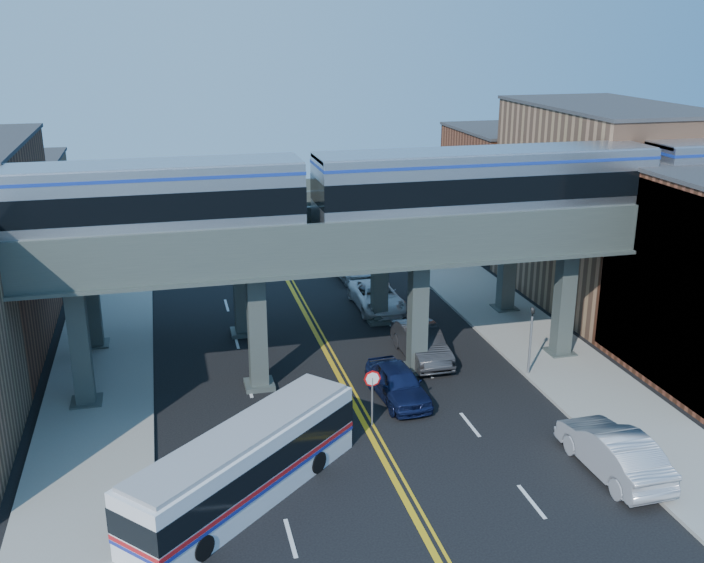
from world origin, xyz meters
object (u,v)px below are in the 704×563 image
(car_lane_b, at_px, (422,343))
(car_parked_curb, at_px, (613,451))
(traffic_signal, at_px, (531,333))
(transit_bus, at_px, (245,466))
(car_lane_a, at_px, (398,383))
(car_lane_d, at_px, (352,265))
(transit_train, at_px, (486,184))
(car_lane_c, at_px, (377,297))
(stop_sign, at_px, (372,389))

(car_lane_b, distance_m, car_parked_curb, 12.77)
(traffic_signal, distance_m, car_parked_curb, 9.03)
(transit_bus, relative_size, car_lane_a, 1.95)
(traffic_signal, bearing_deg, car_lane_a, -173.21)
(transit_bus, bearing_deg, car_lane_a, -2.61)
(car_lane_d, bearing_deg, transit_train, -85.76)
(transit_bus, xyz_separation_m, car_lane_b, (10.40, 10.64, -0.52))
(traffic_signal, bearing_deg, car_lane_c, 112.93)
(car_lane_b, xyz_separation_m, car_lane_d, (-0.18, 14.53, -0.02))
(traffic_signal, relative_size, car_parked_curb, 0.73)
(car_lane_a, bearing_deg, stop_sign, -134.58)
(transit_train, bearing_deg, traffic_signal, -45.95)
(traffic_signal, relative_size, transit_bus, 0.43)
(transit_bus, bearing_deg, car_lane_d, 25.68)
(car_lane_c, bearing_deg, stop_sign, -105.85)
(traffic_signal, height_order, car_lane_d, traffic_signal)
(car_lane_a, bearing_deg, car_lane_d, 78.50)
(transit_train, xyz_separation_m, car_lane_c, (-2.79, 9.17, -8.64))
(stop_sign, height_order, transit_bus, transit_bus)
(car_lane_a, xyz_separation_m, car_lane_c, (2.34, 12.01, -0.04))
(transit_train, bearing_deg, car_parked_curb, -83.85)
(car_lane_b, bearing_deg, traffic_signal, -36.41)
(car_lane_b, distance_m, car_lane_d, 14.53)
(traffic_signal, height_order, car_lane_a, traffic_signal)
(transit_train, xyz_separation_m, car_lane_d, (-2.75, 15.84, -8.56))
(stop_sign, bearing_deg, car_lane_c, 73.59)
(car_lane_c, distance_m, car_lane_d, 6.67)
(car_lane_d, bearing_deg, car_lane_c, -95.98)
(transit_bus, relative_size, car_lane_c, 1.67)
(stop_sign, relative_size, car_lane_a, 0.54)
(stop_sign, xyz_separation_m, car_parked_curb, (8.14, -5.90, -0.83))
(stop_sign, xyz_separation_m, car_lane_c, (4.17, 14.17, -0.97))
(car_lane_d, bearing_deg, stop_sign, -107.04)
(transit_train, height_order, car_lane_c, transit_train)
(transit_bus, bearing_deg, car_parked_curb, -48.59)
(stop_sign, height_order, car_parked_curb, stop_sign)
(car_lane_d, bearing_deg, car_lane_a, -102.87)
(traffic_signal, bearing_deg, car_lane_b, 143.61)
(transit_bus, height_order, car_parked_curb, transit_bus)
(transit_train, height_order, car_lane_a, transit_train)
(stop_sign, xyz_separation_m, transit_bus, (-5.99, -4.32, -0.36))
(car_parked_curb, bearing_deg, car_lane_d, -83.37)
(traffic_signal, xyz_separation_m, car_lane_a, (-7.07, -0.84, -1.47))
(car_lane_d, bearing_deg, transit_bus, -117.69)
(transit_bus, height_order, car_lane_a, transit_bus)
(transit_train, distance_m, car_lane_b, 9.02)
(stop_sign, relative_size, traffic_signal, 0.64)
(traffic_signal, xyz_separation_m, car_lane_c, (-4.73, 11.17, -1.51))
(car_lane_a, distance_m, car_parked_curb, 10.23)
(stop_sign, distance_m, transit_bus, 7.40)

